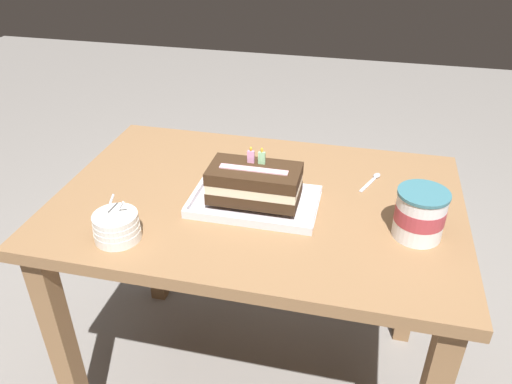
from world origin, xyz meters
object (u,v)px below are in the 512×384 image
at_px(birthday_cake, 254,183).
at_px(serving_spoon_near_tray, 374,178).
at_px(foil_tray, 254,203).
at_px(bowl_stack, 117,227).
at_px(ice_cream_tub, 420,214).

distance_m(birthday_cake, serving_spoon_near_tray, 0.39).
relative_size(foil_tray, birthday_cake, 1.42).
height_order(foil_tray, birthday_cake, birthday_cake).
distance_m(birthday_cake, bowl_stack, 0.37).
bearing_deg(foil_tray, ice_cream_tub, -5.39).
xyz_separation_m(birthday_cake, serving_spoon_near_tray, (0.32, 0.22, -0.07)).
bearing_deg(serving_spoon_near_tray, bowl_stack, -144.27).
height_order(birthday_cake, ice_cream_tub, birthday_cake).
bearing_deg(birthday_cake, serving_spoon_near_tray, 34.43).
height_order(bowl_stack, ice_cream_tub, ice_cream_tub).
height_order(foil_tray, bowl_stack, bowl_stack).
bearing_deg(birthday_cake, foil_tray, -90.00).
xyz_separation_m(birthday_cake, ice_cream_tub, (0.43, -0.04, -0.01)).
height_order(ice_cream_tub, serving_spoon_near_tray, ice_cream_tub).
relative_size(bowl_stack, ice_cream_tub, 0.91).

